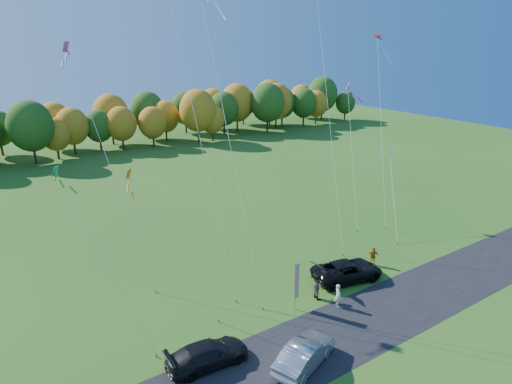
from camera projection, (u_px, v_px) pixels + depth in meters
ground at (302, 305)px, 33.22m from camera, size 160.00×160.00×0.00m
asphalt_strip at (341, 332)px, 30.09m from camera, size 90.00×6.00×0.01m
tree_line at (92, 154)px, 76.36m from camera, size 116.00×12.00×10.00m
black_suv at (347, 271)px, 36.44m from camera, size 6.23×3.88×1.61m
silver_sedan at (305, 354)px, 26.82m from camera, size 5.14×3.31×1.60m
dark_truck_a at (208, 354)px, 26.93m from camera, size 5.16×2.40×1.46m
person_tailgate_a at (338, 295)px, 32.76m from camera, size 0.62×0.75×1.78m
person_tailgate_b at (318, 287)px, 33.84m from camera, size 0.82×0.99×1.84m
person_east at (373, 256)px, 38.77m from camera, size 1.02×0.93×1.67m
feather_flag at (297, 281)px, 32.08m from camera, size 0.47×0.21×3.67m
kite_delta_blue at (189, 87)px, 31.81m from camera, size 3.01×9.96×30.16m
kite_parafoil_orange at (323, 55)px, 41.48m from camera, size 6.40×13.48×34.20m
kite_delta_red at (217, 63)px, 31.60m from camera, size 2.39×9.39×24.54m
kite_parafoil_rainbow at (381, 128)px, 47.80m from camera, size 6.49×8.16×19.10m
kite_diamond_yellow at (174, 247)px, 30.64m from camera, size 4.19×5.72×10.59m
kite_diamond_green at (106, 263)px, 27.48m from camera, size 3.69×6.44×11.49m
kite_diamond_white at (352, 156)px, 46.84m from camera, size 4.29×6.85×14.42m
kite_diamond_pink at (111, 170)px, 34.31m from camera, size 3.24×8.56×18.59m
kite_diamond_blue_low at (393, 196)px, 44.92m from camera, size 4.52×5.70×7.76m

